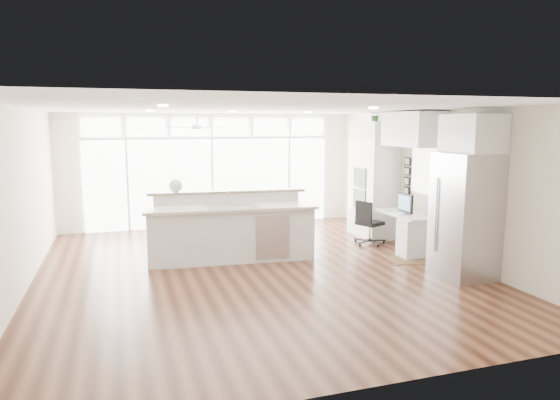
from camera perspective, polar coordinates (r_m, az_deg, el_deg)
name	(u,v)px	position (r m, az deg, el deg)	size (l,w,h in m)	color
floor	(255,271)	(8.52, -2.86, -8.09)	(7.00, 8.00, 0.02)	#3B1E12
ceiling	(254,108)	(8.16, -3.01, 10.45)	(7.00, 8.00, 0.02)	white
wall_back	(211,170)	(12.12, -7.85, 3.40)	(7.00, 0.04, 2.70)	silver
wall_front	(370,248)	(4.55, 10.28, -5.41)	(7.00, 0.04, 2.70)	silver
wall_left	(19,201)	(8.08, -27.67, -0.12)	(0.04, 8.00, 2.70)	silver
wall_right	(436,184)	(9.73, 17.40, 1.81)	(0.04, 8.00, 2.70)	silver
glass_wall	(212,183)	(12.09, -7.77, 1.96)	(5.80, 0.06, 2.08)	silver
transom_row	(211,127)	(12.01, -7.90, 8.28)	(5.90, 0.06, 0.40)	silver
desk_window	(425,171)	(9.94, 16.26, 3.15)	(0.04, 0.85, 0.85)	white
ceiling_fan	(197,122)	(10.80, -9.48, 8.74)	(1.16, 1.16, 0.32)	white
recessed_lights	(251,110)	(8.36, -3.37, 10.26)	(3.40, 3.00, 0.02)	white
oven_cabinet	(373,179)	(11.09, 10.61, 2.34)	(0.64, 1.20, 2.50)	silver
desk_nook	(408,232)	(9.93, 14.40, -3.61)	(0.72, 1.30, 0.76)	silver
upper_cabinets	(414,129)	(9.74, 15.04, 7.82)	(0.64, 1.30, 0.64)	silver
refrigerator	(465,216)	(8.48, 20.38, -1.69)	(0.76, 0.90, 2.00)	#A8A8AD
fridge_cabinet	(473,134)	(8.40, 21.17, 7.10)	(0.64, 0.90, 0.60)	silver
framed_photos	(407,176)	(10.47, 14.33, 2.67)	(0.06, 0.22, 0.80)	black
kitchen_island	(231,227)	(9.07, -5.62, -3.07)	(3.06, 1.15, 1.21)	silver
rug	(412,259)	(9.45, 14.87, -6.58)	(0.86, 0.62, 0.01)	#372411
office_chair	(370,223)	(10.36, 10.24, -2.56)	(0.47, 0.43, 0.90)	black
fishbowl	(176,185)	(9.28, -11.83, 1.64)	(0.25, 0.25, 0.25)	silver
monitor	(405,203)	(9.78, 14.13, -0.32)	(0.08, 0.48, 0.40)	black
keyboard	(397,213)	(9.73, 13.24, -1.49)	(0.12, 0.33, 0.02)	white
potted_plant	(375,116)	(11.03, 10.81, 9.41)	(0.27, 0.30, 0.23)	#2C5A26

